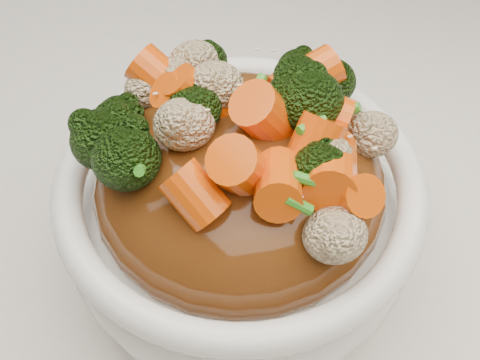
{
  "coord_description": "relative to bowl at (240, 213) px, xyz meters",
  "views": [
    {
      "loc": [
        -0.08,
        -0.25,
        1.1
      ],
      "look_at": [
        -0.03,
        -0.03,
        0.83
      ],
      "focal_mm": 42.0,
      "sensor_mm": 36.0,
      "label": 1
    }
  ],
  "objects": [
    {
      "name": "tablecloth",
      "position": [
        0.03,
        0.03,
        -0.07
      ],
      "size": [
        1.2,
        0.8,
        0.04
      ],
      "primitive_type": "cube",
      "color": "silver",
      "rests_on": "dining_table"
    },
    {
      "name": "bowl",
      "position": [
        0.0,
        0.0,
        0.0
      ],
      "size": [
        0.29,
        0.29,
        0.09
      ],
      "primitive_type": null,
      "rotation": [
        0.0,
        0.0,
        0.31
      ],
      "color": "white",
      "rests_on": "tablecloth"
    },
    {
      "name": "sauce_base",
      "position": [
        0.0,
        0.0,
        0.03
      ],
      "size": [
        0.23,
        0.23,
        0.1
      ],
      "primitive_type": "ellipsoid",
      "rotation": [
        0.0,
        0.0,
        0.31
      ],
      "color": "#562B0E",
      "rests_on": "bowl"
    },
    {
      "name": "carrots",
      "position": [
        0.0,
        0.0,
        0.1
      ],
      "size": [
        0.23,
        0.23,
        0.05
      ],
      "primitive_type": null,
      "rotation": [
        0.0,
        0.0,
        0.31
      ],
      "color": "#E65107",
      "rests_on": "sauce_base"
    },
    {
      "name": "broccoli",
      "position": [
        0.0,
        0.0,
        0.1
      ],
      "size": [
        0.23,
        0.23,
        0.05
      ],
      "primitive_type": null,
      "rotation": [
        0.0,
        0.0,
        0.31
      ],
      "color": "black",
      "rests_on": "sauce_base"
    },
    {
      "name": "cauliflower",
      "position": [
        0.0,
        0.0,
        0.09
      ],
      "size": [
        0.23,
        0.23,
        0.04
      ],
      "primitive_type": null,
      "rotation": [
        0.0,
        0.0,
        0.31
      ],
      "color": "beige",
      "rests_on": "sauce_base"
    },
    {
      "name": "scallions",
      "position": [
        0.0,
        0.0,
        0.1
      ],
      "size": [
        0.17,
        0.17,
        0.02
      ],
      "primitive_type": null,
      "rotation": [
        0.0,
        0.0,
        0.31
      ],
      "color": "#348D20",
      "rests_on": "sauce_base"
    },
    {
      "name": "sesame_seeds",
      "position": [
        0.0,
        -0.0,
        0.1
      ],
      "size": [
        0.21,
        0.21,
        0.01
      ],
      "primitive_type": null,
      "rotation": [
        0.0,
        0.0,
        0.31
      ],
      "color": "beige",
      "rests_on": "sauce_base"
    }
  ]
}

